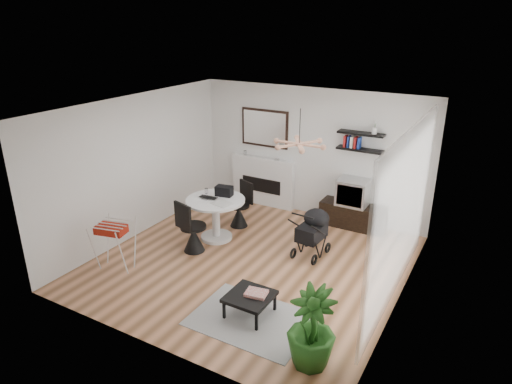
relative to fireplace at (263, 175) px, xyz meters
The scene contains 25 objects.
floor 2.75m from the fireplace, 65.59° to the right, with size 5.00×5.00×0.00m, color brown.
ceiling 3.34m from the fireplace, 65.59° to the right, with size 5.00×5.00×0.00m, color white.
wall_back 1.29m from the fireplace, ahead, with size 5.00×5.00×0.00m, color white.
wall_left 2.88m from the fireplace, 120.01° to the right, with size 5.00×5.00×0.00m, color white.
wall_right 4.39m from the fireplace, 33.95° to the right, with size 5.00×5.00×0.00m, color white.
sheer_curtain 4.20m from the fireplace, 32.43° to the right, with size 0.04×3.60×2.60m, color white.
fireplace is the anchor object (origin of this frame).
shelf_lower 2.35m from the fireplace, ahead, with size 0.90×0.25×0.04m, color black.
shelf_upper 2.49m from the fireplace, ahead, with size 0.90×0.25×0.04m, color black.
pendant_lamp 3.15m from the fireplace, 49.71° to the right, with size 0.90×0.90×0.10m, color tan, non-canonical shape.
tv_console 2.21m from the fireplace, ahead, with size 1.30×0.46×0.49m, color black.
crt_tv 2.14m from the fireplace, ahead, with size 0.60×0.52×0.52m.
dining_table 1.97m from the fireplace, 88.33° to the right, with size 1.11×1.11×0.81m.
laptop 2.05m from the fireplace, 92.27° to the right, with size 0.35×0.23×0.03m, color black.
black_bag 1.74m from the fireplace, 86.66° to the right, with size 0.32×0.19×0.19m, color black.
newspaper 2.11m from the fireplace, 82.15° to the right, with size 0.35×0.29×0.01m, color silver.
drinking_glass 1.84m from the fireplace, 97.96° to the right, with size 0.06×0.06×0.11m, color white.
chair_far 1.32m from the fireplace, 83.44° to the right, with size 0.49×0.50×0.92m.
chair_near 2.62m from the fireplace, 90.54° to the right, with size 0.50×0.52×0.99m.
drying_rack 3.82m from the fireplace, 101.85° to the right, with size 0.67×0.64×0.85m.
stroller 2.51m from the fireplace, 40.47° to the right, with size 0.52×0.79×0.93m.
rug 4.33m from the fireplace, 63.45° to the right, with size 1.65×1.19×0.01m, color gray.
coffee_table 4.17m from the fireplace, 63.83° to the right, with size 0.63×0.63×0.32m.
magazines 4.15m from the fireplace, 62.56° to the right, with size 0.30×0.24×0.04m, color #C23A30.
potted_plant 5.16m from the fireplace, 54.78° to the right, with size 0.59×0.59×1.06m, color #205518.
Camera 1 is at (3.52, -6.03, 4.02)m, focal length 32.00 mm.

